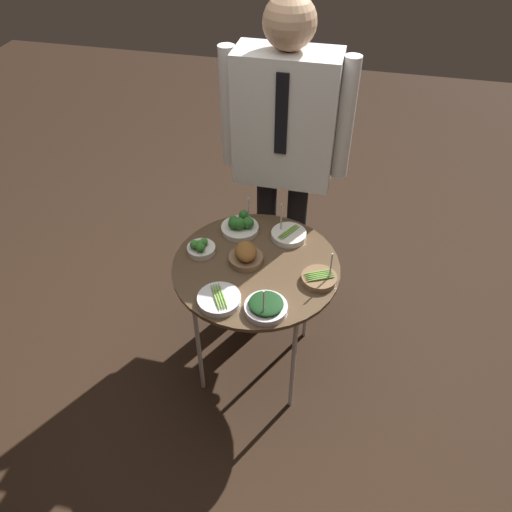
{
  "coord_description": "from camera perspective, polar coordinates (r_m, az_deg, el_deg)",
  "views": [
    {
      "loc": [
        0.35,
        -1.52,
        2.12
      ],
      "look_at": [
        0.0,
        0.0,
        0.72
      ],
      "focal_mm": 35.0,
      "sensor_mm": 36.0,
      "label": 1
    }
  ],
  "objects": [
    {
      "name": "bowl_asparagus_center",
      "position": [
        2.06,
        7.24,
        -2.54
      ],
      "size": [
        0.15,
        0.15,
        0.16
      ],
      "color": "brown",
      "rests_on": "serving_cart"
    },
    {
      "name": "ground_plane",
      "position": [
        2.63,
        0.0,
        -11.72
      ],
      "size": [
        8.0,
        8.0,
        0.0
      ],
      "primitive_type": "plane",
      "color": "black"
    },
    {
      "name": "bowl_roast_front_right",
      "position": [
        2.12,
        -1.18,
        0.11
      ],
      "size": [
        0.15,
        0.15,
        0.09
      ],
      "color": "brown",
      "rests_on": "serving_cart"
    },
    {
      "name": "bowl_broccoli_front_center",
      "position": [
        2.28,
        -1.84,
        3.53
      ],
      "size": [
        0.17,
        0.17,
        0.16
      ],
      "color": "silver",
      "rests_on": "serving_cart"
    },
    {
      "name": "bowl_broccoli_mid_left",
      "position": [
        2.19,
        -6.34,
        0.95
      ],
      "size": [
        0.12,
        0.12,
        0.07
      ],
      "color": "silver",
      "rests_on": "serving_cart"
    },
    {
      "name": "bowl_asparagus_front_left",
      "position": [
        2.26,
        3.75,
        2.44
      ],
      "size": [
        0.16,
        0.16,
        0.17
      ],
      "color": "silver",
      "rests_on": "serving_cart"
    },
    {
      "name": "bowl_asparagus_back_right",
      "position": [
        1.97,
        -4.23,
        -4.96
      ],
      "size": [
        0.17,
        0.17,
        0.04
      ],
      "color": "silver",
      "rests_on": "serving_cart"
    },
    {
      "name": "serving_cart",
      "position": [
        2.16,
        0.0,
        -1.83
      ],
      "size": [
        0.72,
        0.72,
        0.67
      ],
      "color": "brown",
      "rests_on": "ground_plane"
    },
    {
      "name": "bowl_spinach_back_left",
      "position": [
        1.93,
        1.14,
        -5.77
      ],
      "size": [
        0.17,
        0.17,
        0.15
      ],
      "color": "silver",
      "rests_on": "serving_cart"
    },
    {
      "name": "waiter_figure",
      "position": [
        2.32,
        3.32,
        13.67
      ],
      "size": [
        0.59,
        0.22,
        1.61
      ],
      "color": "black",
      "rests_on": "ground_plane"
    }
  ]
}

